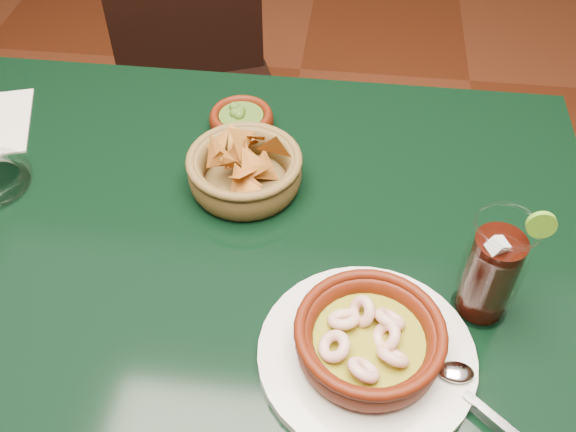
# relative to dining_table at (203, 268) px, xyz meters

# --- Properties ---
(dining_table) EXTENTS (1.20, 0.80, 0.75)m
(dining_table) POSITION_rel_dining_table_xyz_m (0.00, 0.00, 0.00)
(dining_table) COLOR black
(dining_table) RESTS_ON ground
(dining_chair) EXTENTS (0.53, 0.53, 0.89)m
(dining_chair) POSITION_rel_dining_table_xyz_m (-0.18, 0.70, -0.16)
(dining_chair) COLOR black
(dining_chair) RESTS_ON ground
(shrimp_plate) EXTENTS (0.34, 0.27, 0.08)m
(shrimp_plate) POSITION_rel_dining_table_xyz_m (0.26, -0.19, 0.13)
(shrimp_plate) COLOR silver
(shrimp_plate) RESTS_ON dining_table
(chip_basket) EXTENTS (0.21, 0.21, 0.12)m
(chip_basket) POSITION_rel_dining_table_xyz_m (0.06, 0.10, 0.13)
(chip_basket) COLOR brown
(chip_basket) RESTS_ON dining_table
(guacamole_ramekin) EXTENTS (0.13, 0.13, 0.04)m
(guacamole_ramekin) POSITION_rel_dining_table_xyz_m (0.03, 0.23, 0.12)
(guacamole_ramekin) COLOR #451206
(guacamole_ramekin) RESTS_ON dining_table
(cola_drink) EXTENTS (0.16, 0.16, 0.18)m
(cola_drink) POSITION_rel_dining_table_xyz_m (0.41, -0.10, 0.18)
(cola_drink) COLOR white
(cola_drink) RESTS_ON dining_table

